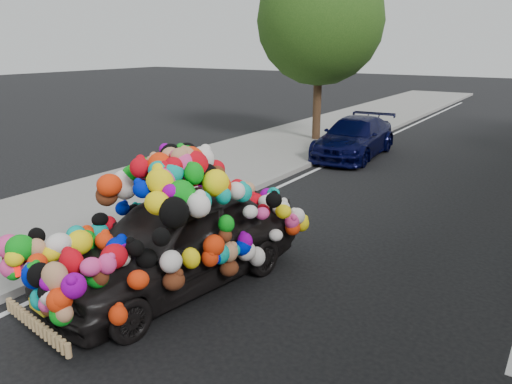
# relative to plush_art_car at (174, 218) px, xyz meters

# --- Properties ---
(ground) EXTENTS (100.00, 100.00, 0.00)m
(ground) POSITION_rel_plush_art_car_xyz_m (0.68, 1.30, -1.01)
(ground) COLOR black
(ground) RESTS_ON ground
(sidewalk) EXTENTS (4.00, 60.00, 0.12)m
(sidewalk) POSITION_rel_plush_art_car_xyz_m (-3.62, 1.30, -0.95)
(sidewalk) COLOR gray
(sidewalk) RESTS_ON ground
(kerb) EXTENTS (0.15, 60.00, 0.13)m
(kerb) POSITION_rel_plush_art_car_xyz_m (-1.67, 1.30, -0.94)
(kerb) COLOR gray
(kerb) RESTS_ON ground
(tree_near_sidewalk) EXTENTS (4.20, 4.20, 6.13)m
(tree_near_sidewalk) POSITION_rel_plush_art_car_xyz_m (-3.12, 10.80, 3.01)
(tree_near_sidewalk) COLOR #332114
(tree_near_sidewalk) RESTS_ON ground
(plush_art_car) EXTENTS (2.57, 4.37, 1.98)m
(plush_art_car) POSITION_rel_plush_art_car_xyz_m (0.00, 0.00, 0.00)
(plush_art_car) COLOR black
(plush_art_car) RESTS_ON ground
(navy_sedan) EXTENTS (1.85, 4.10, 1.17)m
(navy_sedan) POSITION_rel_plush_art_car_xyz_m (-1.12, 9.33, -0.42)
(navy_sedan) COLOR black
(navy_sedan) RESTS_ON ground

